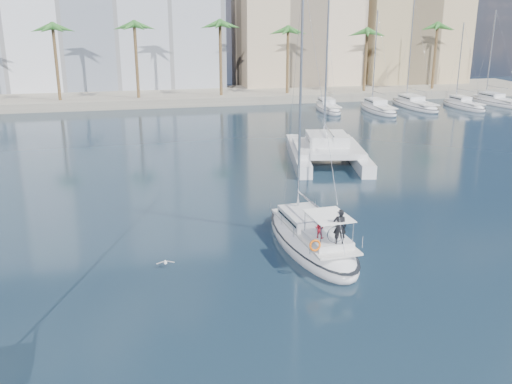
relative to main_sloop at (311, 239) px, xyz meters
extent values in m
plane|color=black|center=(-3.06, -1.90, -0.51)|extent=(160.00, 160.00, 0.00)
cube|color=gray|center=(-3.06, 59.10, 0.09)|extent=(120.00, 14.00, 1.20)
cube|color=silver|center=(-15.06, 71.10, 13.49)|extent=(42.00, 16.00, 28.00)
cube|color=beige|center=(18.94, 68.10, 9.49)|extent=(20.00, 14.00, 20.00)
cube|color=tan|center=(38.94, 66.10, 8.49)|extent=(18.00, 12.00, 18.00)
cylinder|color=brown|center=(-3.06, 55.10, 4.74)|extent=(0.44, 0.44, 10.50)
sphere|color=#2D6926|center=(-3.06, 55.10, 9.99)|extent=(3.60, 3.60, 3.60)
cylinder|color=brown|center=(30.94, 55.10, 4.74)|extent=(0.44, 0.44, 10.50)
sphere|color=#2D6926|center=(30.94, 55.10, 9.99)|extent=(3.60, 3.60, 3.60)
ellipsoid|color=silver|center=(0.00, 0.02, -0.18)|extent=(4.10, 10.77, 2.19)
ellipsoid|color=black|center=(0.00, 0.02, 0.13)|extent=(4.14, 10.87, 0.18)
cube|color=silver|center=(0.01, -0.19, 0.65)|extent=(2.95, 8.07, 0.12)
cube|color=silver|center=(-0.07, 1.03, 1.01)|extent=(2.50, 3.60, 0.60)
cube|color=black|center=(-0.07, 1.03, 1.03)|extent=(2.49, 3.20, 0.14)
cylinder|color=#B7BABF|center=(-0.16, 2.24, 7.63)|extent=(0.15, 0.15, 13.84)
cylinder|color=#B7BABF|center=(-0.01, 0.12, 2.21)|extent=(0.41, 4.26, 0.11)
cube|color=silver|center=(0.16, -2.21, 0.89)|extent=(2.19, 2.78, 0.36)
cube|color=white|center=(0.17, -2.31, 2.26)|extent=(2.19, 2.78, 0.04)
torus|color=silver|center=(0.23, -3.22, 1.56)|extent=(0.96, 0.12, 0.96)
torus|color=#EE5E0C|center=(-1.03, -3.72, 1.26)|extent=(0.64, 0.24, 0.64)
imported|color=black|center=(0.40, -3.34, 2.01)|extent=(0.76, 0.58, 1.88)
imported|color=maroon|center=(-0.34, -2.34, 1.58)|extent=(0.64, 0.62, 1.03)
cube|color=silver|center=(5.05, 19.64, 0.04)|extent=(3.65, 12.80, 1.10)
cube|color=silver|center=(10.16, 18.64, 0.04)|extent=(3.65, 12.80, 1.10)
cube|color=silver|center=(7.48, 18.51, 0.79)|extent=(7.06, 8.03, 0.50)
cube|color=silver|center=(7.61, 19.14, 1.49)|extent=(4.20, 4.45, 1.00)
cube|color=black|center=(7.61, 19.14, 1.54)|extent=(4.12, 3.95, 0.18)
cylinder|color=#B7BABF|center=(7.98, 21.03, 9.54)|extent=(0.18, 0.18, 17.08)
ellipsoid|color=silver|center=(-8.42, -0.94, -0.21)|extent=(0.20, 0.38, 0.18)
sphere|color=silver|center=(-8.42, -0.76, -0.19)|extent=(0.10, 0.10, 0.10)
cube|color=gray|center=(-8.69, -0.94, -0.18)|extent=(0.43, 0.16, 0.10)
cube|color=gray|center=(-8.15, -0.94, -0.18)|extent=(0.43, 0.16, 0.10)
camera|label=1|loc=(-9.74, -29.10, 12.56)|focal=40.00mm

